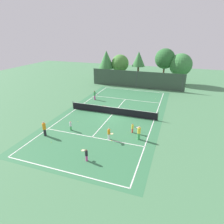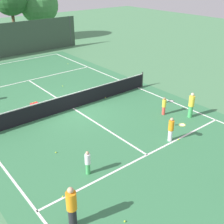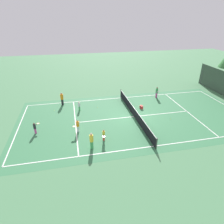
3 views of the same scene
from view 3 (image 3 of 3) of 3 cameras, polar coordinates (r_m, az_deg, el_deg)
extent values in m
plane|color=#4C8456|center=(21.55, 6.52, -1.36)|extent=(80.00, 80.00, 0.00)
cube|color=#387A4C|center=(21.55, 6.52, -1.35)|extent=(13.00, 25.00, 0.00)
cube|color=white|center=(26.30, 2.82, 4.19)|extent=(0.10, 24.00, 0.01)
cube|color=white|center=(17.24, 12.24, -9.78)|extent=(0.10, 24.00, 0.01)
cube|color=white|center=(21.35, -25.86, -4.41)|extent=(11.00, 0.10, 0.01)
cube|color=white|center=(20.59, -10.68, -3.09)|extent=(11.00, 0.10, 0.01)
cube|color=white|center=(24.22, 21.06, 0.24)|extent=(11.00, 0.10, 0.01)
cube|color=white|center=(21.55, 6.52, -1.34)|extent=(0.10, 12.80, 0.01)
cylinder|color=#333833|center=(26.46, 2.63, 5.60)|extent=(0.10, 0.10, 1.10)
cylinder|color=#333833|center=(16.64, 12.96, -9.07)|extent=(0.10, 0.10, 1.10)
cube|color=black|center=(21.33, 6.59, -0.23)|extent=(11.80, 0.03, 0.95)
cube|color=white|center=(21.11, 6.66, 0.98)|extent=(11.80, 0.04, 0.05)
cylinder|color=#3F4447|center=(34.44, 25.04, 10.02)|extent=(0.12, 0.12, 3.20)
cylinder|color=#D14799|center=(26.96, 12.91, 4.87)|extent=(0.25, 0.25, 0.69)
cylinder|color=#3FA559|center=(26.73, 13.05, 6.14)|extent=(0.31, 0.31, 0.60)
sphere|color=brown|center=(26.60, 13.14, 6.93)|extent=(0.19, 0.19, 0.19)
cylinder|color=black|center=(26.44, 13.20, 5.97)|extent=(0.20, 0.07, 0.03)
torus|color=black|center=(26.21, 13.31, 5.77)|extent=(0.39, 0.39, 0.03)
cylinder|color=silver|center=(26.21, 13.31, 5.77)|extent=(0.33, 0.33, 0.00)
cylinder|color=#3FA559|center=(16.52, -5.96, -9.57)|extent=(0.26, 0.26, 0.70)
cylinder|color=yellow|center=(16.14, -6.07, -7.69)|extent=(0.32, 0.32, 0.61)
sphere|color=beige|center=(15.92, -6.14, -6.49)|extent=(0.19, 0.19, 0.19)
cylinder|color=#E54C3F|center=(17.46, -2.44, -7.58)|extent=(0.19, 0.19, 0.51)
cylinder|color=yellow|center=(17.20, -2.47, -6.28)|extent=(0.23, 0.23, 0.44)
sphere|color=#A37556|center=(17.04, -2.49, -5.47)|extent=(0.14, 0.14, 0.14)
cylinder|color=black|center=(16.97, -2.47, -6.71)|extent=(0.20, 0.06, 0.03)
torus|color=black|center=(16.76, -2.46, -7.18)|extent=(0.38, 0.38, 0.03)
cylinder|color=silver|center=(16.76, -2.46, -7.18)|extent=(0.32, 0.32, 0.00)
cylinder|color=silver|center=(18.90, -9.94, -4.92)|extent=(0.22, 0.22, 0.59)
cylinder|color=orange|center=(18.62, -10.07, -3.46)|extent=(0.27, 0.27, 0.52)
sphere|color=tan|center=(18.45, -10.16, -2.55)|extent=(0.16, 0.16, 0.16)
cylinder|color=black|center=(18.41, -10.57, -3.80)|extent=(0.18, 0.14, 0.03)
torus|color=yellow|center=(18.23, -11.01, -4.16)|extent=(0.46, 0.46, 0.03)
cylinder|color=silver|center=(18.23, -11.01, -4.16)|extent=(0.39, 0.39, 0.00)
cylinder|color=#3FA559|center=(23.04, -9.56, 1.09)|extent=(0.19, 0.19, 0.52)
cylinder|color=silver|center=(22.83, -9.65, 2.18)|extent=(0.24, 0.24, 0.45)
sphere|color=tan|center=(22.71, -9.71, 2.86)|extent=(0.14, 0.14, 0.14)
cylinder|color=#D14799|center=(19.76, -21.58, -5.18)|extent=(0.19, 0.19, 0.53)
cylinder|color=#232328|center=(19.52, -21.82, -3.94)|extent=(0.24, 0.24, 0.46)
sphere|color=brown|center=(19.37, -21.97, -3.17)|extent=(0.14, 0.14, 0.14)
cylinder|color=black|center=(19.68, -21.35, -3.51)|extent=(0.19, 0.13, 0.03)
torus|color=yellow|center=(19.84, -20.92, -3.17)|extent=(0.45, 0.45, 0.03)
cylinder|color=silver|center=(19.84, -20.92, -3.17)|extent=(0.38, 0.38, 0.00)
cylinder|color=#232328|center=(24.80, -14.36, 2.82)|extent=(0.28, 0.28, 0.76)
cylinder|color=orange|center=(24.52, -14.55, 4.34)|extent=(0.35, 0.35, 0.66)
sphere|color=tan|center=(24.37, -14.66, 5.29)|extent=(0.21, 0.21, 0.21)
cube|color=red|center=(23.46, 8.61, 1.45)|extent=(0.45, 0.29, 0.36)
sphere|color=#CCE533|center=(23.45, 8.57, 2.01)|extent=(0.07, 0.07, 0.07)
sphere|color=#CCE533|center=(23.31, 8.82, 1.84)|extent=(0.07, 0.07, 0.07)
sphere|color=#CCE533|center=(23.57, -4.26, 1.42)|extent=(0.07, 0.07, 0.07)
sphere|color=#CCE533|center=(18.72, -10.57, -6.28)|extent=(0.07, 0.07, 0.07)
sphere|color=#CCE533|center=(23.71, -16.62, 0.45)|extent=(0.07, 0.07, 0.07)
sphere|color=#CCE533|center=(18.57, 10.44, -6.57)|extent=(0.07, 0.07, 0.07)
sphere|color=#CCE533|center=(24.52, -11.04, 2.01)|extent=(0.07, 0.07, 0.07)
sphere|color=#CCE533|center=(19.49, 8.78, -4.68)|extent=(0.07, 0.07, 0.07)
sphere|color=#CCE533|center=(21.81, 16.84, -1.96)|extent=(0.07, 0.07, 0.07)
camera|label=1|loc=(18.83, -71.51, 9.33)|focal=30.85mm
camera|label=2|loc=(27.28, -29.84, 18.37)|focal=46.12mm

